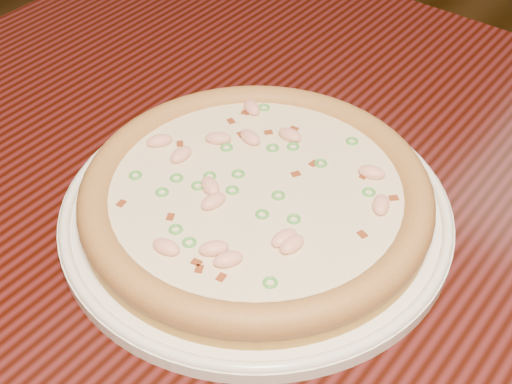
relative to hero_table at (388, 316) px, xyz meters
The scene contains 3 objects.
hero_table is the anchor object (origin of this frame).
plate 0.17m from the hero_table, 157.38° to the right, with size 0.34×0.34×0.02m.
pizza 0.18m from the hero_table, 157.38° to the right, with size 0.31×0.31×0.03m.
Camera 1 is at (-0.07, -1.16, 1.19)m, focal length 50.00 mm.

